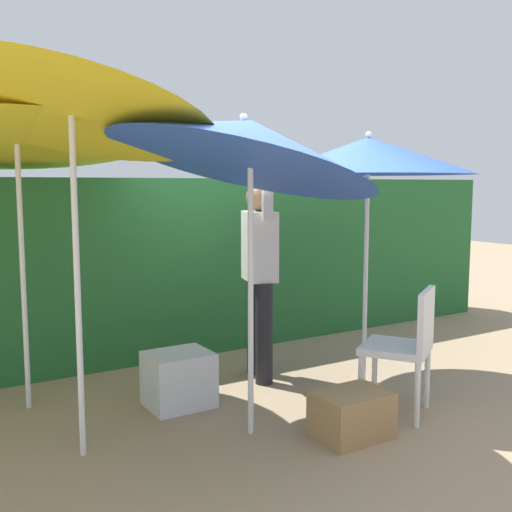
{
  "coord_description": "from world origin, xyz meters",
  "views": [
    {
      "loc": [
        -2.17,
        -3.23,
        1.59
      ],
      "look_at": [
        0.0,
        0.3,
        1.1
      ],
      "focal_mm": 42.21,
      "sensor_mm": 36.0,
      "label": 1
    }
  ],
  "objects_px": {
    "umbrella_orange": "(12,119)",
    "person_vendor": "(260,266)",
    "umbrella_navy": "(65,88)",
    "crate_cardboard": "(352,415)",
    "umbrella_yellow": "(368,156)",
    "cooler_box": "(179,379)",
    "umbrella_rainbow": "(247,144)",
    "chair_plastic": "(406,343)"
  },
  "relations": [
    {
      "from": "person_vendor",
      "to": "crate_cardboard",
      "type": "height_order",
      "value": "person_vendor"
    },
    {
      "from": "chair_plastic",
      "to": "crate_cardboard",
      "type": "height_order",
      "value": "chair_plastic"
    },
    {
      "from": "umbrella_rainbow",
      "to": "umbrella_yellow",
      "type": "xyz_separation_m",
      "value": [
        1.32,
        0.36,
        -0.03
      ]
    },
    {
      "from": "umbrella_orange",
      "to": "umbrella_yellow",
      "type": "distance_m",
      "value": 2.61
    },
    {
      "from": "umbrella_orange",
      "to": "chair_plastic",
      "type": "distance_m",
      "value": 3.1
    },
    {
      "from": "umbrella_orange",
      "to": "person_vendor",
      "type": "xyz_separation_m",
      "value": [
        1.79,
        -0.31,
        -1.1
      ]
    },
    {
      "from": "umbrella_navy",
      "to": "crate_cardboard",
      "type": "bearing_deg",
      "value": -23.8
    },
    {
      "from": "chair_plastic",
      "to": "cooler_box",
      "type": "bearing_deg",
      "value": 142.58
    },
    {
      "from": "umbrella_rainbow",
      "to": "cooler_box",
      "type": "relative_size",
      "value": 4.89
    },
    {
      "from": "umbrella_rainbow",
      "to": "umbrella_navy",
      "type": "xyz_separation_m",
      "value": [
        -1.03,
        0.25,
        0.29
      ]
    },
    {
      "from": "umbrella_rainbow",
      "to": "umbrella_yellow",
      "type": "relative_size",
      "value": 1.1
    },
    {
      "from": "umbrella_orange",
      "to": "crate_cardboard",
      "type": "relative_size",
      "value": 5.14
    },
    {
      "from": "umbrella_orange",
      "to": "umbrella_yellow",
      "type": "relative_size",
      "value": 1.18
    },
    {
      "from": "umbrella_rainbow",
      "to": "umbrella_orange",
      "type": "bearing_deg",
      "value": 134.21
    },
    {
      "from": "umbrella_rainbow",
      "to": "chair_plastic",
      "type": "height_order",
      "value": "umbrella_rainbow"
    },
    {
      "from": "umbrella_rainbow",
      "to": "cooler_box",
      "type": "height_order",
      "value": "umbrella_rainbow"
    },
    {
      "from": "umbrella_navy",
      "to": "umbrella_orange",
      "type": "bearing_deg",
      "value": 97.7
    },
    {
      "from": "umbrella_orange",
      "to": "crate_cardboard",
      "type": "height_order",
      "value": "umbrella_orange"
    },
    {
      "from": "umbrella_navy",
      "to": "person_vendor",
      "type": "distance_m",
      "value": 2.14
    },
    {
      "from": "umbrella_yellow",
      "to": "umbrella_navy",
      "type": "relative_size",
      "value": 0.77
    },
    {
      "from": "umbrella_yellow",
      "to": "umbrella_navy",
      "type": "xyz_separation_m",
      "value": [
        -2.34,
        -0.11,
        0.31
      ]
    },
    {
      "from": "umbrella_rainbow",
      "to": "umbrella_orange",
      "type": "relative_size",
      "value": 0.93
    },
    {
      "from": "crate_cardboard",
      "to": "umbrella_yellow",
      "type": "bearing_deg",
      "value": 44.52
    },
    {
      "from": "crate_cardboard",
      "to": "chair_plastic",
      "type": "bearing_deg",
      "value": 10.32
    },
    {
      "from": "chair_plastic",
      "to": "umbrella_yellow",
      "type": "bearing_deg",
      "value": 71.07
    },
    {
      "from": "umbrella_navy",
      "to": "crate_cardboard",
      "type": "xyz_separation_m",
      "value": [
        1.54,
        -0.68,
        -1.98
      ]
    },
    {
      "from": "cooler_box",
      "to": "crate_cardboard",
      "type": "height_order",
      "value": "cooler_box"
    },
    {
      "from": "umbrella_rainbow",
      "to": "crate_cardboard",
      "type": "distance_m",
      "value": 1.82
    },
    {
      "from": "cooler_box",
      "to": "umbrella_rainbow",
      "type": "bearing_deg",
      "value": -73.64
    },
    {
      "from": "umbrella_yellow",
      "to": "person_vendor",
      "type": "xyz_separation_m",
      "value": [
        -0.68,
        0.51,
        -0.88
      ]
    },
    {
      "from": "person_vendor",
      "to": "cooler_box",
      "type": "bearing_deg",
      "value": -164.64
    },
    {
      "from": "umbrella_yellow",
      "to": "chair_plastic",
      "type": "xyz_separation_m",
      "value": [
        -0.24,
        -0.69,
        -1.3
      ]
    },
    {
      "from": "umbrella_navy",
      "to": "cooler_box",
      "type": "xyz_separation_m",
      "value": [
        0.84,
        0.4,
        -1.93
      ]
    },
    {
      "from": "umbrella_rainbow",
      "to": "chair_plastic",
      "type": "bearing_deg",
      "value": -16.65
    },
    {
      "from": "umbrella_navy",
      "to": "crate_cardboard",
      "type": "distance_m",
      "value": 2.6
    },
    {
      "from": "umbrella_yellow",
      "to": "umbrella_rainbow",
      "type": "bearing_deg",
      "value": -164.55
    },
    {
      "from": "umbrella_yellow",
      "to": "cooler_box",
      "type": "bearing_deg",
      "value": 169.26
    },
    {
      "from": "umbrella_orange",
      "to": "cooler_box",
      "type": "xyz_separation_m",
      "value": [
        0.96,
        -0.54,
        -1.84
      ]
    },
    {
      "from": "umbrella_yellow",
      "to": "chair_plastic",
      "type": "distance_m",
      "value": 1.49
    },
    {
      "from": "umbrella_orange",
      "to": "cooler_box",
      "type": "distance_m",
      "value": 2.14
    },
    {
      "from": "umbrella_rainbow",
      "to": "umbrella_navy",
      "type": "distance_m",
      "value": 1.1
    },
    {
      "from": "person_vendor",
      "to": "crate_cardboard",
      "type": "distance_m",
      "value": 1.53
    }
  ]
}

